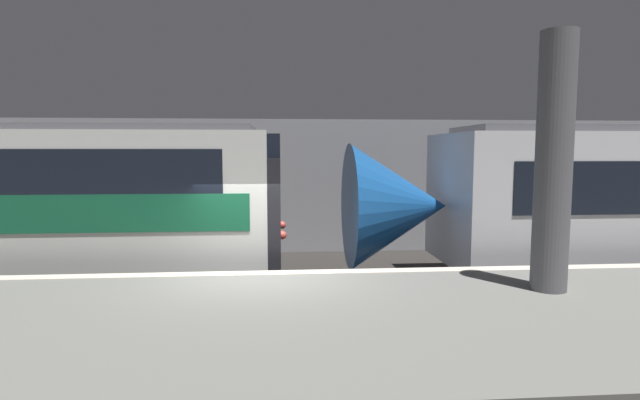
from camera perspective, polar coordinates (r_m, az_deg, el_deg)
ground_plane at (r=9.05m, az=-6.74°, el=-14.51°), size 120.00×120.00×0.00m
platform at (r=6.71m, az=-7.58°, el=-17.14°), size 40.00×4.64×1.05m
station_rear_barrier at (r=15.28m, az=-5.87°, el=1.56°), size 50.00×0.15×4.06m
support_pillar_near at (r=8.05m, az=25.14°, el=3.82°), size 0.52×0.52×3.78m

